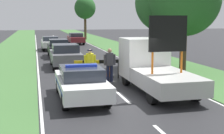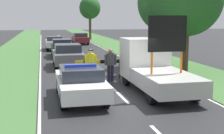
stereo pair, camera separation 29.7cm
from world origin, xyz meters
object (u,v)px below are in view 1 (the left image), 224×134
(police_car, at_px, (81,82))
(police_officer, at_px, (90,63))
(roadside_tree_mid_left, at_px, (163,3))
(queued_car_sedan_black, at_px, (58,48))
(road_barrier, at_px, (99,63))
(roadside_tree_near_left, at_px, (85,8))
(traffic_cone_near_police, at_px, (109,71))
(pedestrian_civilian, at_px, (110,62))
(work_truck, at_px, (152,66))
(queued_car_wagon_maroon, at_px, (76,38))
(queued_car_suv_grey, at_px, (65,55))
(queued_car_van_white, at_px, (50,43))
(traffic_cone_centre_front, at_px, (82,78))

(police_car, height_order, police_officer, police_officer)
(roadside_tree_mid_left, bearing_deg, queued_car_sedan_black, 131.68)
(road_barrier, xyz_separation_m, roadside_tree_mid_left, (5.06, 3.46, 3.42))
(roadside_tree_near_left, bearing_deg, traffic_cone_near_police, -96.64)
(pedestrian_civilian, distance_m, roadside_tree_mid_left, 7.13)
(work_truck, xyz_separation_m, roadside_tree_near_left, (2.43, 34.86, 3.74))
(pedestrian_civilian, bearing_deg, queued_car_wagon_maroon, 99.25)
(queued_car_sedan_black, xyz_separation_m, queued_car_wagon_maroon, (3.19, 13.03, -0.05))
(police_car, relative_size, queued_car_suv_grey, 1.06)
(work_truck, relative_size, police_officer, 3.28)
(traffic_cone_near_police, height_order, queued_car_wagon_maroon, queued_car_wagon_maroon)
(police_officer, distance_m, queued_car_suv_grey, 5.54)
(work_truck, relative_size, traffic_cone_near_police, 8.77)
(queued_car_suv_grey, bearing_deg, police_officer, 97.64)
(work_truck, relative_size, roadside_tree_mid_left, 0.90)
(queued_car_sedan_black, xyz_separation_m, queued_car_van_white, (-0.39, 6.12, -0.04))
(queued_car_van_white, height_order, queued_car_wagon_maroon, queued_car_wagon_maroon)
(traffic_cone_centre_front, bearing_deg, queued_car_sedan_black, 91.24)
(traffic_cone_centre_front, xyz_separation_m, queued_car_van_white, (-0.64, 18.00, 0.42))
(road_barrier, distance_m, roadside_tree_mid_left, 7.02)
(queued_car_sedan_black, bearing_deg, queued_car_wagon_maroon, -103.77)
(queued_car_suv_grey, relative_size, queued_car_van_white, 1.02)
(queued_car_suv_grey, bearing_deg, work_truck, 112.71)
(road_barrier, height_order, pedestrian_civilian, pedestrian_civilian)
(police_officer, xyz_separation_m, traffic_cone_near_police, (1.31, 1.28, -0.70))
(queued_car_van_white, xyz_separation_m, roadside_tree_near_left, (6.11, 15.05, 4.08))
(work_truck, bearing_deg, pedestrian_civilian, -51.03)
(roadside_tree_mid_left, bearing_deg, queued_car_van_white, 117.09)
(traffic_cone_near_police, relative_size, roadside_tree_mid_left, 0.10)
(queued_car_sedan_black, bearing_deg, work_truck, 103.53)
(traffic_cone_near_police, bearing_deg, queued_car_wagon_maroon, 87.25)
(queued_car_suv_grey, distance_m, queued_car_van_white, 12.03)
(traffic_cone_near_police, xyz_separation_m, queued_car_suv_grey, (-2.04, 4.20, 0.48))
(traffic_cone_near_police, xyz_separation_m, roadside_tree_mid_left, (4.37, 2.86, 3.97))
(police_officer, xyz_separation_m, queued_car_van_white, (-1.16, 17.51, -0.26))
(police_car, xyz_separation_m, traffic_cone_near_police, (2.25, 4.59, -0.39))
(roadside_tree_mid_left, bearing_deg, police_officer, -143.88)
(queued_car_suv_grey, distance_m, queued_car_sedan_black, 5.90)
(road_barrier, xyz_separation_m, queued_car_sedan_black, (-1.39, 10.71, -0.07))
(queued_car_suv_grey, xyz_separation_m, roadside_tree_mid_left, (6.41, -1.34, 3.49))
(queued_car_van_white, distance_m, roadside_tree_mid_left, 15.42)
(traffic_cone_centre_front, xyz_separation_m, roadside_tree_mid_left, (6.19, 4.64, 3.95))
(queued_car_van_white, bearing_deg, work_truck, 100.53)
(police_officer, relative_size, traffic_cone_near_police, 2.68)
(police_officer, relative_size, pedestrian_civilian, 0.98)
(pedestrian_civilian, xyz_separation_m, traffic_cone_centre_front, (-1.52, -0.36, -0.69))
(police_officer, xyz_separation_m, roadside_tree_near_left, (4.95, 32.56, 3.82))
(traffic_cone_centre_front, bearing_deg, road_barrier, 46.17)
(roadside_tree_mid_left, bearing_deg, roadside_tree_near_left, 91.47)
(queued_car_sedan_black, relative_size, queued_car_van_white, 1.01)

